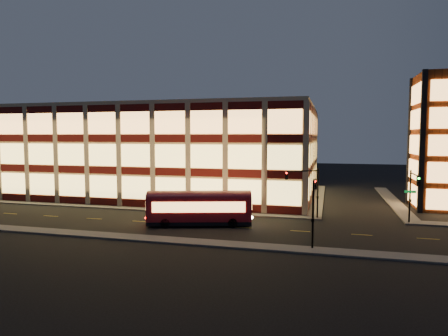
# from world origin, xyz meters

# --- Properties ---
(ground) EXTENTS (200.00, 200.00, 0.00)m
(ground) POSITION_xyz_m (0.00, 0.00, 0.00)
(ground) COLOR black
(ground) RESTS_ON ground
(sidewalk_office_south) EXTENTS (54.00, 2.00, 0.15)m
(sidewalk_office_south) POSITION_xyz_m (-3.00, 1.00, 0.07)
(sidewalk_office_south) COLOR #514F4C
(sidewalk_office_south) RESTS_ON ground
(sidewalk_office_east) EXTENTS (2.00, 30.00, 0.15)m
(sidewalk_office_east) POSITION_xyz_m (23.00, 17.00, 0.07)
(sidewalk_office_east) COLOR #514F4C
(sidewalk_office_east) RESTS_ON ground
(sidewalk_tower_west) EXTENTS (2.00, 30.00, 0.15)m
(sidewalk_tower_west) POSITION_xyz_m (34.00, 17.00, 0.07)
(sidewalk_tower_west) COLOR #514F4C
(sidewalk_tower_west) RESTS_ON ground
(sidewalk_near) EXTENTS (100.00, 2.00, 0.15)m
(sidewalk_near) POSITION_xyz_m (0.00, -13.00, 0.07)
(sidewalk_near) COLOR #514F4C
(sidewalk_near) RESTS_ON ground
(office_building) EXTENTS (50.45, 30.45, 14.50)m
(office_building) POSITION_xyz_m (-2.91, 16.91, 7.25)
(office_building) COLOR tan
(office_building) RESTS_ON ground
(stair_tower) EXTENTS (8.60, 8.60, 18.00)m
(stair_tower) POSITION_xyz_m (39.95, 11.95, 8.99)
(stair_tower) COLOR #8C3814
(stair_tower) RESTS_ON ground
(traffic_signal_far) EXTENTS (3.79, 1.87, 6.00)m
(traffic_signal_far) POSITION_xyz_m (22.21, 0.24, 4.11)
(traffic_signal_far) COLOR black
(traffic_signal_far) RESTS_ON ground
(traffic_signal_right) EXTENTS (1.20, 4.37, 6.00)m
(traffic_signal_right) POSITION_xyz_m (33.50, -0.62, 4.10)
(traffic_signal_right) COLOR black
(traffic_signal_right) RESTS_ON ground
(traffic_signal_near) EXTENTS (0.32, 4.45, 6.00)m
(traffic_signal_near) POSITION_xyz_m (23.50, -11.03, 4.13)
(traffic_signal_near) COLOR black
(traffic_signal_near) RESTS_ON ground
(trolley_bus) EXTENTS (11.58, 5.81, 3.81)m
(trolley_bus) POSITION_xyz_m (11.10, -6.00, 2.11)
(trolley_bus) COLOR maroon
(trolley_bus) RESTS_ON ground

